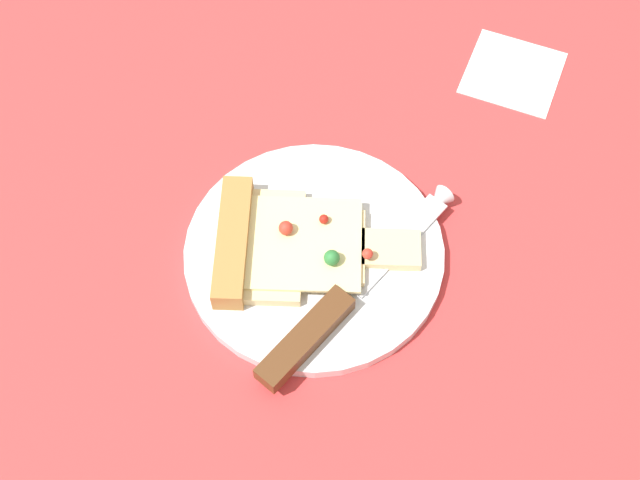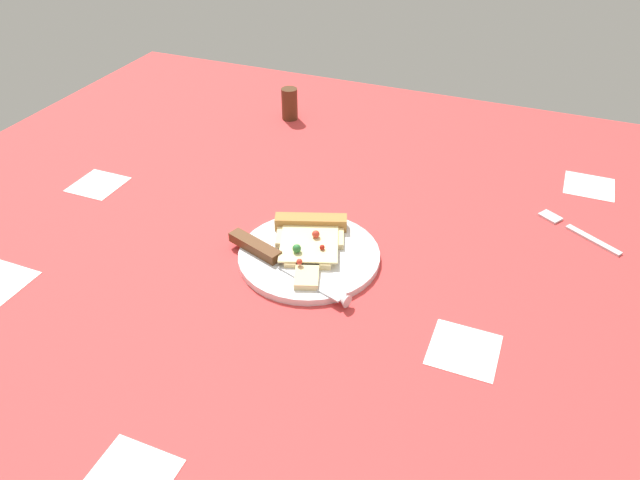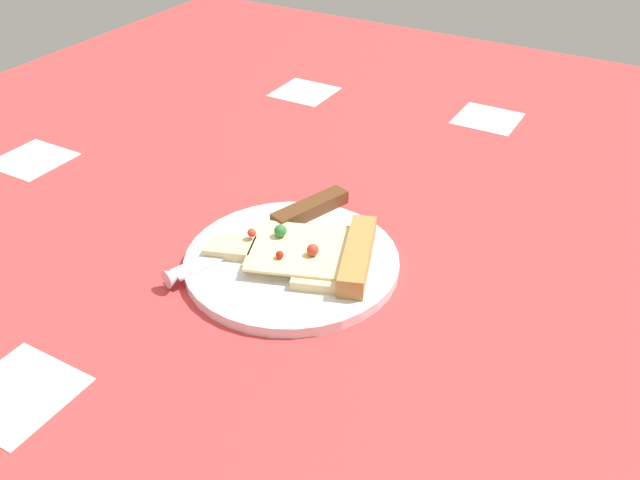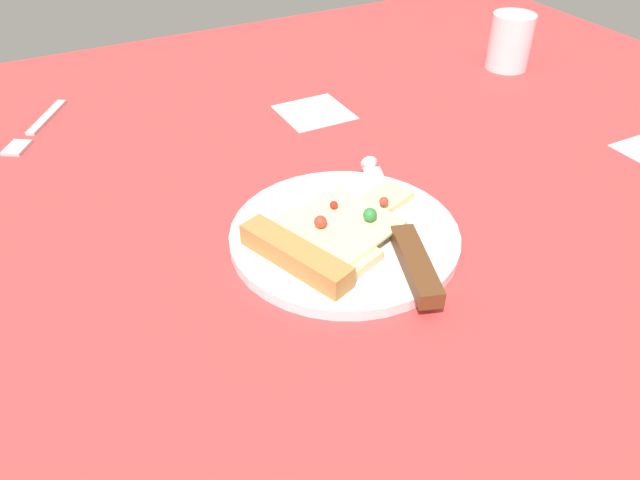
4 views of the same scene
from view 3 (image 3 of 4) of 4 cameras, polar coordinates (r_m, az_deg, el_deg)
ground_plane at (r=79.00cm, az=0.62°, el=-0.17°), size 147.86×147.86×3.00cm
plate at (r=72.44cm, az=-2.40°, el=-1.80°), size 22.62×22.62×1.16cm
pizza_slice at (r=71.22cm, az=-0.39°, el=-1.11°), size 14.17×19.02×2.66cm
knife at (r=76.31cm, az=-3.43°, el=1.33°), size 23.39×9.74×2.45cm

